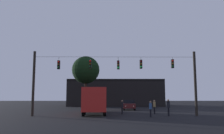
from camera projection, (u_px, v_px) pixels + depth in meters
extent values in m
plane|color=black|center=(113.00, 111.00, 32.82)|extent=(168.00, 168.00, 0.00)
cylinder|color=black|center=(33.00, 83.00, 25.17)|extent=(0.28, 0.28, 6.94)
cylinder|color=black|center=(195.00, 83.00, 25.38)|extent=(0.28, 0.28, 6.94)
cylinder|color=black|center=(115.00, 57.00, 25.63)|extent=(17.44, 0.02, 0.02)
cylinder|color=black|center=(59.00, 59.00, 25.54)|extent=(0.03, 0.03, 0.39)
cube|color=black|center=(59.00, 65.00, 25.45)|extent=(0.26, 0.32, 0.95)
sphere|color=red|center=(58.00, 62.00, 25.31)|extent=(0.20, 0.20, 0.20)
sphere|color=#5B3D0C|center=(58.00, 65.00, 25.27)|extent=(0.20, 0.20, 0.20)
sphere|color=#0C4219|center=(58.00, 67.00, 25.24)|extent=(0.20, 0.20, 0.20)
cylinder|color=black|center=(90.00, 58.00, 25.58)|extent=(0.03, 0.03, 0.29)
cube|color=black|center=(90.00, 64.00, 25.50)|extent=(0.26, 0.32, 0.95)
sphere|color=red|center=(90.00, 61.00, 25.36)|extent=(0.20, 0.20, 0.20)
sphere|color=#5B3D0C|center=(90.00, 64.00, 25.33)|extent=(0.20, 0.20, 0.20)
sphere|color=#0C4219|center=(90.00, 66.00, 25.29)|extent=(0.20, 0.20, 0.20)
cylinder|color=black|center=(118.00, 59.00, 25.61)|extent=(0.03, 0.03, 0.40)
cube|color=black|center=(118.00, 65.00, 25.53)|extent=(0.26, 0.32, 0.95)
sphere|color=#510A0A|center=(118.00, 62.00, 25.39)|extent=(0.20, 0.20, 0.20)
sphere|color=#5B3D0C|center=(118.00, 65.00, 25.35)|extent=(0.20, 0.20, 0.20)
sphere|color=#1EE04C|center=(118.00, 68.00, 25.31)|extent=(0.20, 0.20, 0.20)
cylinder|color=black|center=(141.00, 59.00, 25.65)|extent=(0.03, 0.03, 0.32)
cube|color=black|center=(141.00, 64.00, 25.57)|extent=(0.26, 0.32, 0.95)
sphere|color=#510A0A|center=(141.00, 61.00, 25.42)|extent=(0.20, 0.20, 0.20)
sphere|color=#5B3D0C|center=(141.00, 64.00, 25.39)|extent=(0.20, 0.20, 0.20)
sphere|color=#1EE04C|center=(141.00, 67.00, 25.35)|extent=(0.20, 0.20, 0.20)
cylinder|color=black|center=(172.00, 58.00, 25.69)|extent=(0.03, 0.03, 0.26)
cube|color=black|center=(172.00, 64.00, 25.61)|extent=(0.26, 0.32, 0.95)
sphere|color=red|center=(173.00, 61.00, 25.47)|extent=(0.20, 0.20, 0.20)
sphere|color=#5B3D0C|center=(173.00, 64.00, 25.43)|extent=(0.20, 0.20, 0.20)
sphere|color=#0C4219|center=(173.00, 66.00, 25.40)|extent=(0.20, 0.20, 0.20)
cube|color=#B21E19|center=(95.00, 99.00, 28.79)|extent=(2.96, 11.10, 2.50)
cube|color=black|center=(95.00, 94.00, 28.87)|extent=(2.97, 10.44, 0.70)
cylinder|color=black|center=(87.00, 108.00, 32.50)|extent=(0.32, 1.01, 1.00)
cylinder|color=black|center=(103.00, 108.00, 32.62)|extent=(0.32, 1.01, 1.00)
cylinder|color=black|center=(84.00, 110.00, 26.40)|extent=(0.32, 1.01, 1.00)
cylinder|color=black|center=(104.00, 110.00, 26.52)|extent=(0.32, 1.01, 1.00)
cylinder|color=black|center=(83.00, 111.00, 24.44)|extent=(0.32, 1.01, 1.00)
cylinder|color=black|center=(105.00, 111.00, 24.55)|extent=(0.32, 1.01, 1.00)
cube|color=beige|center=(95.00, 94.00, 32.14)|extent=(2.59, 0.91, 0.56)
cube|color=beige|center=(94.00, 94.00, 26.15)|extent=(2.59, 0.91, 0.56)
cube|color=#511919|center=(129.00, 106.00, 36.38)|extent=(1.98, 4.37, 0.68)
cube|color=black|center=(129.00, 102.00, 36.60)|extent=(1.68, 2.39, 0.52)
cylinder|color=black|center=(135.00, 108.00, 34.90)|extent=(0.25, 0.65, 0.64)
cylinder|color=black|center=(124.00, 108.00, 34.95)|extent=(0.25, 0.65, 0.64)
cylinder|color=black|center=(134.00, 107.00, 37.72)|extent=(0.25, 0.65, 0.64)
cylinder|color=black|center=(124.00, 107.00, 37.77)|extent=(0.25, 0.65, 0.64)
sphere|color=white|center=(133.00, 106.00, 34.28)|extent=(0.18, 0.18, 0.18)
sphere|color=white|center=(126.00, 106.00, 34.31)|extent=(0.18, 0.18, 0.18)
cylinder|color=black|center=(168.00, 112.00, 24.84)|extent=(0.14, 0.14, 0.87)
cylinder|color=black|center=(169.00, 112.00, 24.68)|extent=(0.14, 0.14, 0.87)
cube|color=black|center=(168.00, 105.00, 24.85)|extent=(0.25, 0.37, 0.66)
sphere|color=#8C6B51|center=(168.00, 100.00, 24.91)|extent=(0.24, 0.24, 0.24)
cylinder|color=black|center=(154.00, 110.00, 28.15)|extent=(0.14, 0.14, 0.81)
cylinder|color=black|center=(155.00, 110.00, 27.99)|extent=(0.14, 0.14, 0.81)
cube|color=#997F4C|center=(154.00, 104.00, 28.16)|extent=(0.25, 0.36, 0.61)
sphere|color=#8C6B51|center=(154.00, 101.00, 28.21)|extent=(0.22, 0.22, 0.22)
cylinder|color=black|center=(150.00, 113.00, 23.62)|extent=(0.14, 0.14, 0.79)
cylinder|color=black|center=(151.00, 113.00, 23.78)|extent=(0.14, 0.14, 0.79)
cube|color=#2D4C7F|center=(150.00, 106.00, 23.79)|extent=(0.33, 0.41, 0.59)
sphere|color=#8C6B51|center=(150.00, 102.00, 23.84)|extent=(0.21, 0.21, 0.21)
cylinder|color=black|center=(122.00, 111.00, 27.51)|extent=(0.14, 0.14, 0.80)
cylinder|color=black|center=(122.00, 111.00, 27.67)|extent=(0.14, 0.14, 0.80)
cube|color=black|center=(122.00, 105.00, 27.67)|extent=(0.28, 0.38, 0.60)
sphere|color=#8C6B51|center=(122.00, 101.00, 27.73)|extent=(0.22, 0.22, 0.22)
cube|color=black|center=(115.00, 94.00, 53.86)|extent=(19.99, 13.08, 5.13)
cube|color=black|center=(115.00, 82.00, 54.22)|extent=(19.99, 13.08, 0.50)
cylinder|color=#2D2116|center=(85.00, 94.00, 39.54)|extent=(0.37, 0.37, 4.91)
sphere|color=black|center=(86.00, 70.00, 40.06)|extent=(4.70, 4.70, 4.70)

